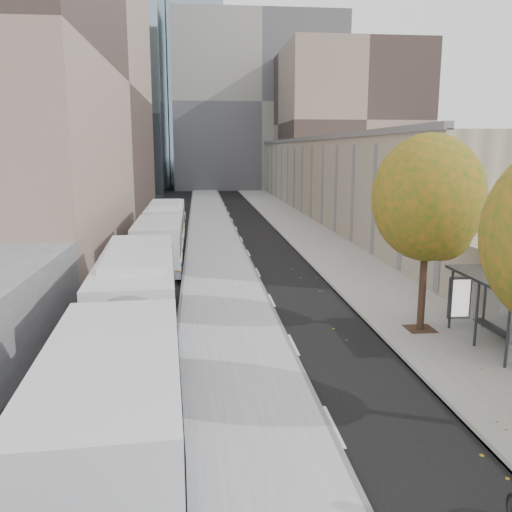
{
  "coord_description": "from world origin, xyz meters",
  "views": [
    {
      "loc": [
        -5.01,
        -6.62,
        7.05
      ],
      "look_at": [
        -2.57,
        16.31,
        2.5
      ],
      "focal_mm": 38.0,
      "sensor_mm": 36.0,
      "label": 1
    }
  ],
  "objects": [
    {
      "name": "bus_shelter",
      "position": [
        5.69,
        10.96,
        2.19
      ],
      "size": [
        1.9,
        4.4,
        2.53
      ],
      "color": "#383A3F",
      "rests_on": "sidewalk"
    },
    {
      "name": "building_tan",
      "position": [
        15.5,
        64.0,
        4.0
      ],
      "size": [
        18.0,
        92.0,
        8.0
      ],
      "primitive_type": "cube",
      "color": "gray",
      "rests_on": "ground"
    },
    {
      "name": "building_far_block",
      "position": [
        6.0,
        96.0,
        15.0
      ],
      "size": [
        30.0,
        18.0,
        30.0
      ],
      "primitive_type": "cube",
      "color": "gray",
      "rests_on": "ground"
    },
    {
      "name": "bus_platform",
      "position": [
        -3.88,
        35.0,
        0.07
      ],
      "size": [
        4.25,
        150.0,
        0.15
      ],
      "primitive_type": "cube",
      "color": "#A3A3A3",
      "rests_on": "ground"
    },
    {
      "name": "sidewalk",
      "position": [
        4.12,
        35.0,
        0.04
      ],
      "size": [
        4.75,
        150.0,
        0.08
      ],
      "primitive_type": "cube",
      "color": "gray",
      "rests_on": "ground"
    },
    {
      "name": "bus_near",
      "position": [
        -7.15,
        9.55,
        1.7
      ],
      "size": [
        3.75,
        18.82,
        3.12
      ],
      "rotation": [
        0.0,
        0.0,
        0.06
      ],
      "color": "silver",
      "rests_on": "ground"
    },
    {
      "name": "bus_far",
      "position": [
        -7.41,
        30.12,
        1.63
      ],
      "size": [
        2.83,
        17.9,
        2.98
      ],
      "rotation": [
        0.0,
        0.0,
        0.01
      ],
      "color": "silver",
      "rests_on": "ground"
    },
    {
      "name": "tree_c",
      "position": [
        3.6,
        13.0,
        5.25
      ],
      "size": [
        4.2,
        4.2,
        7.28
      ],
      "color": "#312318",
      "rests_on": "sidewalk"
    },
    {
      "name": "distant_car",
      "position": [
        -7.35,
        46.96,
        0.73
      ],
      "size": [
        2.27,
        4.49,
        1.47
      ],
      "primitive_type": "imported",
      "rotation": [
        0.0,
        0.0,
        -0.13
      ],
      "color": "white",
      "rests_on": "ground"
    }
  ]
}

